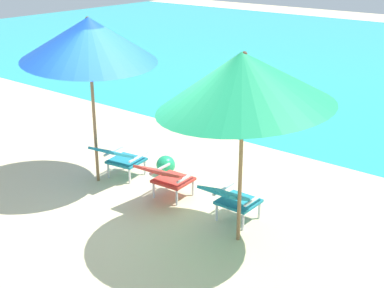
% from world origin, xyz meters
% --- Properties ---
extents(ground_plane, '(40.00, 40.00, 0.00)m').
position_xyz_m(ground_plane, '(0.00, 4.00, 0.00)').
color(ground_plane, beige).
extents(lounge_chair_left, '(0.65, 0.94, 0.68)m').
position_xyz_m(lounge_chair_left, '(-1.12, 0.19, 0.40)').
color(lounge_chair_left, teal).
rests_on(lounge_chair_left, ground_plane).
extents(lounge_chair_center, '(0.59, 0.91, 0.68)m').
position_xyz_m(lounge_chair_center, '(-0.01, 0.09, 0.40)').
color(lounge_chair_center, red).
rests_on(lounge_chair_center, ground_plane).
extents(lounge_chair_right, '(0.55, 0.88, 0.68)m').
position_xyz_m(lounge_chair_right, '(1.16, 0.11, 0.40)').
color(lounge_chair_right, teal).
rests_on(lounge_chair_right, ground_plane).
extents(beach_umbrella_left, '(2.70, 2.67, 2.73)m').
position_xyz_m(beach_umbrella_left, '(-1.39, -0.06, 2.32)').
color(beach_umbrella_left, olive).
rests_on(beach_umbrella_left, ground_plane).
extents(beach_umbrella_right, '(3.13, 3.13, 2.59)m').
position_xyz_m(beach_umbrella_right, '(1.47, -0.17, 2.16)').
color(beach_umbrella_right, olive).
rests_on(beach_umbrella_right, ground_plane).
extents(beach_ball, '(0.32, 0.32, 0.32)m').
position_xyz_m(beach_ball, '(-0.70, 0.85, 0.16)').
color(beach_ball, '#1E9E60').
rests_on(beach_ball, ground_plane).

